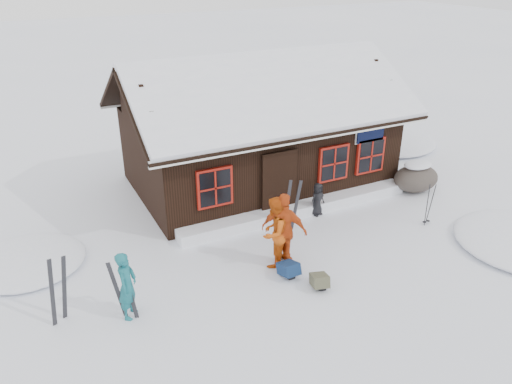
# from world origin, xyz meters

# --- Properties ---
(ground) EXTENTS (120.00, 120.00, 0.00)m
(ground) POSITION_xyz_m (0.00, 0.00, 0.00)
(ground) COLOR white
(ground) RESTS_ON ground
(mountain_hut) EXTENTS (8.90, 6.09, 4.42)m
(mountain_hut) POSITION_xyz_m (1.50, 4.98, 1.58)
(mountain_hut) COLOR black
(mountain_hut) RESTS_ON ground
(snow_drift) EXTENTS (7.60, 0.60, 0.35)m
(snow_drift) POSITION_xyz_m (1.50, 2.25, 0.17)
(snow_drift) COLOR white
(snow_drift) RESTS_ON ground
(snow_mounds) EXTENTS (20.60, 13.20, 0.48)m
(snow_mounds) POSITION_xyz_m (1.65, 1.86, 0.00)
(snow_mounds) COLOR white
(snow_mounds) RESTS_ON ground
(skier_teal) EXTENTS (0.63, 0.69, 1.57)m
(skier_teal) POSITION_xyz_m (-4.18, -0.13, 0.79)
(skier_teal) COLOR #166169
(skier_teal) RESTS_ON ground
(skier_orange_left) EXTENTS (1.13, 1.06, 1.85)m
(skier_orange_left) POSITION_xyz_m (-0.45, 0.22, 0.93)
(skier_orange_left) COLOR #C04A0D
(skier_orange_left) RESTS_ON ground
(skier_orange_right) EXTENTS (1.15, 1.14, 1.95)m
(skier_orange_right) POSITION_xyz_m (-0.23, 0.12, 0.97)
(skier_orange_right) COLOR #C34314
(skier_orange_right) RESTS_ON ground
(skier_crouched) EXTENTS (0.57, 0.45, 1.03)m
(skier_crouched) POSITION_xyz_m (1.98, 1.98, 0.51)
(skier_crouched) COLOR black
(skier_crouched) RESTS_ON ground
(boulder) EXTENTS (1.58, 1.18, 0.92)m
(boulder) POSITION_xyz_m (5.82, 1.97, 0.47)
(boulder) COLOR #524841
(boulder) RESTS_ON ground
(ski_pair_left) EXTENTS (0.52, 0.21, 1.58)m
(ski_pair_left) POSITION_xyz_m (-5.50, 0.39, 0.74)
(ski_pair_left) COLOR black
(ski_pair_left) RESTS_ON ground
(ski_pair_mid) EXTENTS (0.51, 0.23, 1.49)m
(ski_pair_mid) POSITION_xyz_m (-4.27, -0.15, 0.70)
(ski_pair_mid) COLOR black
(ski_pair_mid) RESTS_ON ground
(ski_pair_right) EXTENTS (0.54, 0.19, 1.58)m
(ski_pair_right) POSITION_xyz_m (0.82, 1.54, 0.74)
(ski_pair_right) COLOR black
(ski_pair_right) RESTS_ON ground
(ski_poles) EXTENTS (0.23, 0.11, 1.30)m
(ski_poles) POSITION_xyz_m (4.50, 0.06, 0.61)
(ski_poles) COLOR black
(ski_poles) RESTS_ON ground
(backpack_blue) EXTENTS (0.41, 0.54, 0.29)m
(backpack_blue) POSITION_xyz_m (-0.39, -0.40, 0.14)
(backpack_blue) COLOR #12284E
(backpack_blue) RESTS_ON ground
(backpack_olive) EXTENTS (0.51, 0.59, 0.27)m
(backpack_olive) POSITION_xyz_m (0.02, -1.13, 0.14)
(backpack_olive) COLOR #4C4C36
(backpack_olive) RESTS_ON ground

